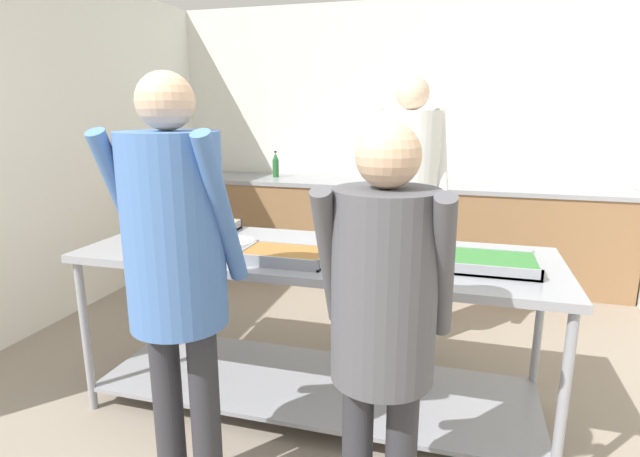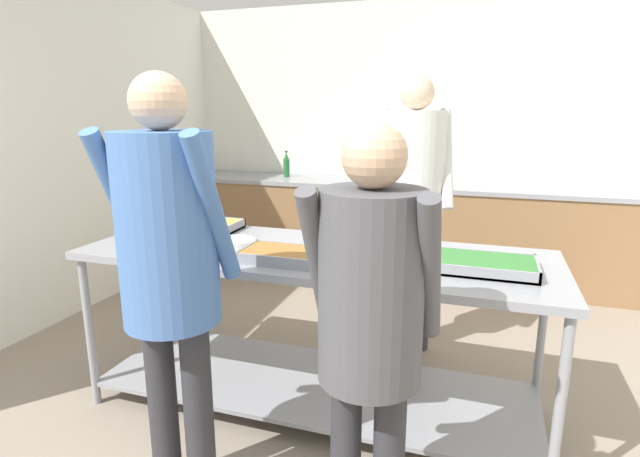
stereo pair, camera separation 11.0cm
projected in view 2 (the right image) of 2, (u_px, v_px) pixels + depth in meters
wall_rear at (400, 139)px, 5.08m from camera, size 4.59×0.06×2.65m
wall_left at (65, 148)px, 3.87m from camera, size 0.06×4.25×2.65m
back_counter at (391, 229)px, 4.94m from camera, size 4.43×0.65×0.93m
serving_counter at (314, 303)px, 2.67m from camera, size 2.44×0.84×0.89m
serving_tray_roast at (200, 225)px, 3.08m from camera, size 0.49×0.28×0.05m
plate_stack at (235, 243)px, 2.70m from camera, size 0.22×0.22×0.04m
serving_tray_greens at (284, 255)px, 2.44m from camera, size 0.41×0.27×0.05m
sauce_pan at (383, 247)px, 2.53m from camera, size 0.40×0.26×0.08m
serving_tray_vegetables at (481, 264)px, 2.30m from camera, size 0.49×0.30×0.05m
guest_serving_left at (169, 253)px, 1.91m from camera, size 0.48×0.38×1.75m
guest_serving_right at (371, 307)px, 1.67m from camera, size 0.45×0.35×1.58m
cook_behind_counter at (413, 187)px, 3.21m from camera, size 0.54×0.44×1.82m
water_bottle at (286, 165)px, 5.20m from camera, size 0.06×0.06×0.27m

